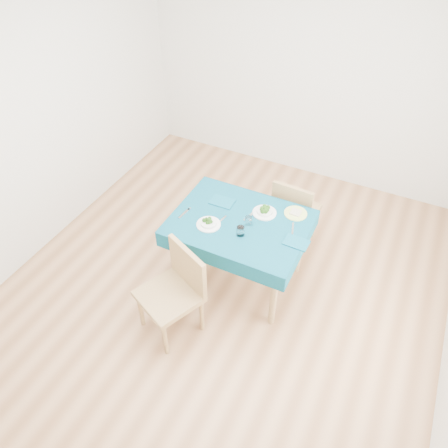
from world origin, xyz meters
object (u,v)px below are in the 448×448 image
at_px(bowl_near, 209,222).
at_px(chair_near, 167,285).
at_px(side_plate, 296,213).
at_px(chair_far, 297,204).
at_px(bowl_far, 265,210).
at_px(table, 239,251).

bearing_deg(bowl_near, chair_near, -95.77).
bearing_deg(chair_near, side_plate, 81.73).
relative_size(chair_far, bowl_far, 4.72).
distance_m(bowl_near, bowl_far, 0.53).
bearing_deg(chair_near, table, 93.99).
xyz_separation_m(table, chair_near, (-0.29, -0.78, 0.20)).
height_order(chair_near, chair_far, chair_near).
bearing_deg(bowl_near, side_plate, 37.00).
height_order(bowl_near, side_plate, bowl_near).
bearing_deg(table, chair_near, -110.24).
relative_size(table, chair_far, 1.16).
relative_size(bowl_near, bowl_far, 0.99).
bearing_deg(chair_near, chair_far, 92.97).
xyz_separation_m(table, bowl_near, (-0.23, -0.17, 0.41)).
height_order(chair_near, bowl_near, chair_near).
distance_m(chair_far, bowl_near, 1.09).
relative_size(bowl_far, side_plate, 1.04).
xyz_separation_m(chair_near, bowl_far, (0.44, 0.98, 0.21)).
distance_m(table, chair_far, 0.82).
relative_size(table, bowl_near, 5.54).
bearing_deg(side_plate, bowl_near, -143.00).
bearing_deg(side_plate, bowl_far, -155.41).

